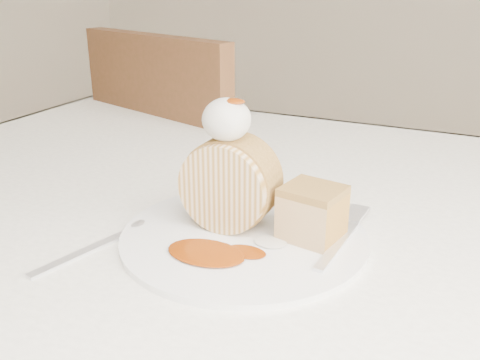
% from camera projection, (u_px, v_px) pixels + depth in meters
% --- Properties ---
extents(table, '(1.40, 0.90, 0.75)m').
position_uv_depth(table, '(295.00, 261.00, 0.76)').
color(table, white).
rests_on(table, ground).
extents(chair_far, '(0.54, 0.54, 0.92)m').
position_uv_depth(chair_far, '(195.00, 192.00, 1.35)').
color(chair_far, brown).
rests_on(chair_far, ground).
extents(plate, '(0.34, 0.34, 0.01)m').
position_uv_depth(plate, '(244.00, 236.00, 0.63)').
color(plate, white).
rests_on(plate, table).
extents(roulade_slice, '(0.11, 0.06, 0.11)m').
position_uv_depth(roulade_slice, '(230.00, 183.00, 0.63)').
color(roulade_slice, beige).
rests_on(roulade_slice, plate).
extents(cake_chunk, '(0.07, 0.07, 0.05)m').
position_uv_depth(cake_chunk, '(312.00, 216.00, 0.61)').
color(cake_chunk, '#A3763D').
rests_on(cake_chunk, plate).
extents(whipped_cream, '(0.06, 0.06, 0.05)m').
position_uv_depth(whipped_cream, '(227.00, 120.00, 0.60)').
color(whipped_cream, silver).
rests_on(whipped_cream, roulade_slice).
extents(caramel_drizzle, '(0.03, 0.02, 0.01)m').
position_uv_depth(caramel_drizzle, '(233.00, 96.00, 0.59)').
color(caramel_drizzle, '#7B2C05').
rests_on(caramel_drizzle, whipped_cream).
extents(caramel_pool, '(0.10, 0.07, 0.00)m').
position_uv_depth(caramel_pool, '(206.00, 253.00, 0.58)').
color(caramel_pool, '#7B2C05').
rests_on(caramel_pool, plate).
extents(fork, '(0.03, 0.17, 0.00)m').
position_uv_depth(fork, '(337.00, 245.00, 0.60)').
color(fork, silver).
rests_on(fork, plate).
extents(spoon, '(0.06, 0.16, 0.00)m').
position_uv_depth(spoon, '(81.00, 254.00, 0.59)').
color(spoon, silver).
rests_on(spoon, table).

